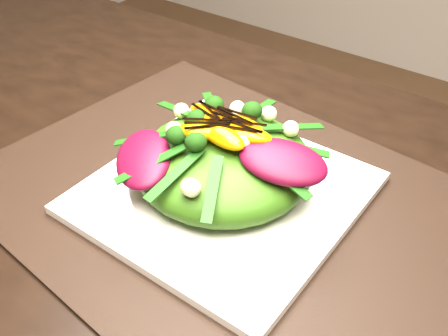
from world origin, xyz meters
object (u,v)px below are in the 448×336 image
Objects in this scene: plate_base at (224,192)px; placemat at (224,197)px; orange_segment at (222,122)px; dining_table at (153,236)px; salad_bowl at (224,184)px; lettuce_mound at (224,163)px.

placemat is at bearing 90.00° from plate_base.
orange_segment reaches higher than placemat.
placemat is at bearing 62.89° from dining_table.
salad_bowl reaches higher than plate_base.
plate_base is 0.09m from orange_segment.
dining_table reaches higher than placemat.
dining_table reaches higher than lettuce_mound.
plate_base is 1.33× the size of salad_bowl.
plate_base is (0.00, -0.00, 0.01)m from placemat.
lettuce_mound reaches higher than salad_bowl.
dining_table is at bearing -117.11° from placemat.
lettuce_mound is (-0.00, -0.00, 0.05)m from placemat.
placemat is 0.01m from plate_base.
orange_segment is at bearing 132.34° from lettuce_mound.
dining_table is 7.39× the size of salad_bowl.
salad_bowl is at bearing 90.00° from plate_base.
lettuce_mound is at bearing 135.00° from plate_base.
plate_base is 4.23× the size of orange_segment.
plate_base is at bearing -90.00° from placemat.
dining_table is 5.58× the size of plate_base.
dining_table is 0.10m from salad_bowl.
salad_bowl is 1.08× the size of lettuce_mound.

